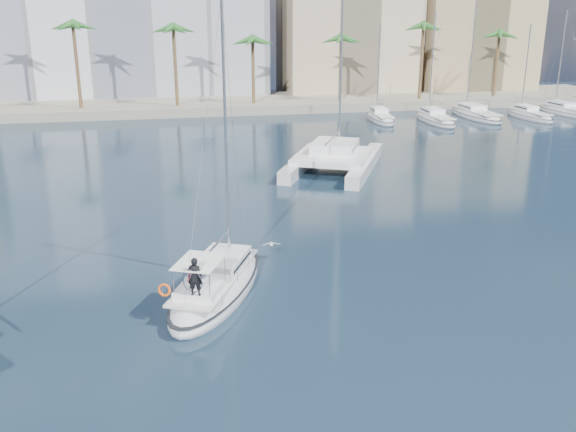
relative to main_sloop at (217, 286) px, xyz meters
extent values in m
plane|color=black|center=(4.79, -0.16, -0.50)|extent=(160.00, 160.00, 0.00)
cube|color=gray|center=(4.79, 60.84, 0.10)|extent=(120.00, 14.00, 1.20)
cube|color=silver|center=(-7.21, 72.84, 13.50)|extent=(42.00, 16.00, 28.00)
cube|color=#C0AC8A|center=(26.79, 69.84, 9.50)|extent=(20.00, 14.00, 20.00)
cube|color=tan|center=(46.79, 67.84, 8.50)|extent=(18.00, 12.00, 18.00)
cylinder|color=brown|center=(4.79, 56.84, 4.75)|extent=(0.44, 0.44, 10.50)
sphere|color=#276224|center=(4.79, 56.84, 10.00)|extent=(3.60, 3.60, 3.60)
cylinder|color=brown|center=(38.79, 56.84, 4.75)|extent=(0.44, 0.44, 10.50)
sphere|color=#276224|center=(38.79, 56.84, 10.00)|extent=(3.60, 3.60, 3.60)
ellipsoid|color=silver|center=(0.01, 0.01, -0.19)|extent=(7.17, 10.68, 2.13)
ellipsoid|color=black|center=(0.01, 0.01, 0.12)|extent=(7.24, 10.79, 0.18)
cube|color=silver|center=(-0.07, -0.16, 0.62)|extent=(5.26, 7.96, 0.12)
cube|color=white|center=(0.41, 0.91, 0.98)|extent=(3.37, 3.95, 0.60)
cube|color=black|center=(0.41, 0.91, 1.00)|extent=(3.23, 3.60, 0.14)
cylinder|color=#B7BABF|center=(0.89, 1.99, 7.40)|extent=(0.15, 0.15, 13.43)
cylinder|color=#B7BABF|center=(0.05, 0.10, 2.18)|extent=(1.79, 3.82, 0.11)
cube|color=white|center=(-0.88, -1.96, 0.86)|extent=(2.82, 3.13, 0.36)
cube|color=white|center=(-0.92, -2.05, 2.23)|extent=(2.82, 3.13, 0.04)
torus|color=silver|center=(-1.28, -2.86, 1.53)|extent=(0.90, 0.44, 0.96)
torus|color=#F0510C|center=(-2.59, -2.71, 1.23)|extent=(0.66, 0.44, 0.64)
imported|color=black|center=(-1.19, -3.12, 1.96)|extent=(0.77, 0.63, 1.84)
imported|color=maroon|center=(-1.35, -1.55, 1.60)|extent=(0.61, 0.51, 1.12)
cube|color=silver|center=(10.24, 25.59, 0.05)|extent=(7.14, 12.73, 1.10)
cube|color=silver|center=(15.26, 23.09, 0.05)|extent=(7.14, 12.73, 1.10)
cube|color=white|center=(12.45, 23.73, 0.80)|extent=(8.90, 9.47, 0.50)
cube|color=white|center=(12.75, 24.34, 1.50)|extent=(5.17, 5.33, 1.00)
cube|color=black|center=(12.75, 24.34, 1.55)|extent=(4.95, 4.85, 0.18)
cylinder|color=#B7BABF|center=(13.66, 26.17, 10.08)|extent=(0.18, 0.18, 18.16)
ellipsoid|color=silver|center=(3.54, 4.13, 0.45)|extent=(0.22, 0.41, 0.20)
sphere|color=silver|center=(3.54, 4.32, 0.47)|extent=(0.11, 0.11, 0.11)
cube|color=gray|center=(3.25, 4.13, 0.48)|extent=(0.48, 0.17, 0.11)
cube|color=gray|center=(3.84, 4.13, 0.48)|extent=(0.48, 0.17, 0.11)
camera|label=1|loc=(-2.18, -30.05, 13.73)|focal=40.00mm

